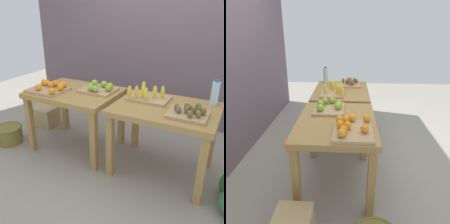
# 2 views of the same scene
# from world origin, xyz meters

# --- Properties ---
(ground_plane) EXTENTS (8.00, 8.00, 0.00)m
(ground_plane) POSITION_xyz_m (0.00, 0.00, 0.00)
(ground_plane) COLOR gray
(back_wall) EXTENTS (4.40, 0.12, 3.00)m
(back_wall) POSITION_xyz_m (0.00, 1.35, 1.50)
(back_wall) COLOR #67565F
(back_wall) RESTS_ON ground_plane
(display_table_left) EXTENTS (1.04, 0.80, 0.77)m
(display_table_left) POSITION_xyz_m (-0.56, 0.00, 0.65)
(display_table_left) COLOR #A57E43
(display_table_left) RESTS_ON ground_plane
(display_table_right) EXTENTS (1.04, 0.80, 0.77)m
(display_table_right) POSITION_xyz_m (0.56, 0.00, 0.65)
(display_table_right) COLOR #A57E43
(display_table_right) RESTS_ON ground_plane
(orange_bin) EXTENTS (0.46, 0.36, 0.11)m
(orange_bin) POSITION_xyz_m (-0.82, -0.15, 0.81)
(orange_bin) COLOR tan
(orange_bin) RESTS_ON display_table_left
(apple_bin) EXTENTS (0.40, 0.34, 0.11)m
(apple_bin) POSITION_xyz_m (-0.28, 0.10, 0.80)
(apple_bin) COLOR tan
(apple_bin) RESTS_ON display_table_left
(banana_crate) EXTENTS (0.44, 0.33, 0.17)m
(banana_crate) POSITION_xyz_m (0.32, 0.10, 0.81)
(banana_crate) COLOR tan
(banana_crate) RESTS_ON display_table_right
(kiwi_bin) EXTENTS (0.36, 0.32, 0.10)m
(kiwi_bin) POSITION_xyz_m (0.82, -0.13, 0.80)
(kiwi_bin) COLOR tan
(kiwi_bin) RESTS_ON display_table_right
(water_bottle) EXTENTS (0.08, 0.08, 0.27)m
(water_bottle) POSITION_xyz_m (0.98, 0.28, 0.89)
(water_bottle) COLOR silver
(water_bottle) RESTS_ON display_table_right
(wicker_basket) EXTENTS (0.36, 0.36, 0.23)m
(wicker_basket) POSITION_xyz_m (-1.44, -0.35, 0.12)
(wicker_basket) COLOR olive
(wicker_basket) RESTS_ON ground_plane
(cardboard_produce_box) EXTENTS (0.40, 0.30, 0.29)m
(cardboard_produce_box) POSITION_xyz_m (-1.40, 0.30, 0.15)
(cardboard_produce_box) COLOR tan
(cardboard_produce_box) RESTS_ON ground_plane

